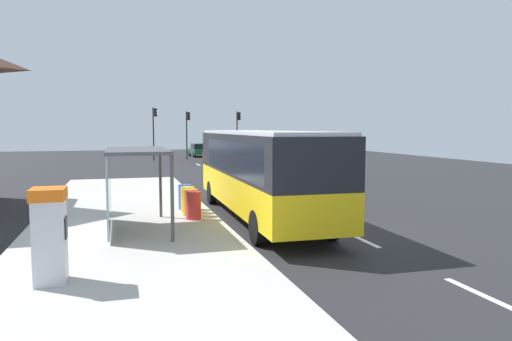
{
  "coord_description": "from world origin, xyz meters",
  "views": [
    {
      "loc": [
        -6.62,
        -13.45,
        3.32
      ],
      "look_at": [
        -1.0,
        5.88,
        1.5
      ],
      "focal_mm": 33.13,
      "sensor_mm": 36.0,
      "label": 1
    }
  ],
  "objects_px": {
    "sedan_near": "(216,154)",
    "traffic_light_far_side": "(154,126)",
    "traffic_light_median": "(188,128)",
    "bus": "(260,169)",
    "recycling_bin_red": "(193,205)",
    "recycling_bin_blue": "(185,197)",
    "bus_shelter": "(127,168)",
    "traffic_light_near_side": "(238,128)",
    "recycling_bin_yellow": "(188,199)",
    "white_van": "(250,156)",
    "recycling_bin_orange": "(191,202)",
    "sedan_far": "(199,150)",
    "ticket_machine": "(50,235)"
  },
  "relations": [
    {
      "from": "recycling_bin_red",
      "to": "bus_shelter",
      "type": "distance_m",
      "value": 2.9
    },
    {
      "from": "recycling_bin_red",
      "to": "white_van",
      "type": "bearing_deg",
      "value": 68.07
    },
    {
      "from": "sedan_near",
      "to": "traffic_light_median",
      "type": "height_order",
      "value": "traffic_light_median"
    },
    {
      "from": "sedan_near",
      "to": "recycling_bin_red",
      "type": "height_order",
      "value": "sedan_near"
    },
    {
      "from": "recycling_bin_red",
      "to": "traffic_light_near_side",
      "type": "relative_size",
      "value": 0.19
    },
    {
      "from": "ticket_machine",
      "to": "recycling_bin_red",
      "type": "bearing_deg",
      "value": 57.26
    },
    {
      "from": "recycling_bin_red",
      "to": "recycling_bin_orange",
      "type": "bearing_deg",
      "value": 90.0
    },
    {
      "from": "recycling_bin_blue",
      "to": "bus_shelter",
      "type": "bearing_deg",
      "value": -123.95
    },
    {
      "from": "sedan_near",
      "to": "traffic_light_median",
      "type": "distance_m",
      "value": 6.61
    },
    {
      "from": "sedan_near",
      "to": "recycling_bin_blue",
      "type": "height_order",
      "value": "sedan_near"
    },
    {
      "from": "recycling_bin_blue",
      "to": "traffic_light_near_side",
      "type": "bearing_deg",
      "value": 72.27
    },
    {
      "from": "traffic_light_near_side",
      "to": "recycling_bin_red",
      "type": "bearing_deg",
      "value": -106.65
    },
    {
      "from": "white_van",
      "to": "traffic_light_far_side",
      "type": "distance_m",
      "value": 18.27
    },
    {
      "from": "sedan_far",
      "to": "traffic_light_far_side",
      "type": "height_order",
      "value": "traffic_light_far_side"
    },
    {
      "from": "sedan_near",
      "to": "traffic_light_far_side",
      "type": "bearing_deg",
      "value": 137.35
    },
    {
      "from": "recycling_bin_blue",
      "to": "bus_shelter",
      "type": "xyz_separation_m",
      "value": [
        -2.21,
        -3.29,
        1.44
      ]
    },
    {
      "from": "recycling_bin_red",
      "to": "bus_shelter",
      "type": "bearing_deg",
      "value": -151.79
    },
    {
      "from": "sedan_far",
      "to": "bus_shelter",
      "type": "bearing_deg",
      "value": -102.45
    },
    {
      "from": "recycling_bin_red",
      "to": "traffic_light_far_side",
      "type": "relative_size",
      "value": 0.18
    },
    {
      "from": "traffic_light_near_side",
      "to": "traffic_light_far_side",
      "type": "xyz_separation_m",
      "value": [
        -8.6,
        0.8,
        0.21
      ]
    },
    {
      "from": "recycling_bin_orange",
      "to": "bus_shelter",
      "type": "distance_m",
      "value": 3.25
    },
    {
      "from": "ticket_machine",
      "to": "recycling_bin_yellow",
      "type": "distance_m",
      "value": 8.26
    },
    {
      "from": "sedan_near",
      "to": "recycling_bin_yellow",
      "type": "height_order",
      "value": "sedan_near"
    },
    {
      "from": "bus",
      "to": "traffic_light_near_side",
      "type": "xyz_separation_m",
      "value": [
        7.21,
        32.14,
        1.51
      ]
    },
    {
      "from": "recycling_bin_yellow",
      "to": "traffic_light_far_side",
      "type": "bearing_deg",
      "value": 88.03
    },
    {
      "from": "recycling_bin_orange",
      "to": "recycling_bin_blue",
      "type": "height_order",
      "value": "same"
    },
    {
      "from": "sedan_far",
      "to": "recycling_bin_blue",
      "type": "bearing_deg",
      "value": -100.18
    },
    {
      "from": "recycling_bin_red",
      "to": "recycling_bin_blue",
      "type": "distance_m",
      "value": 2.1
    },
    {
      "from": "traffic_light_far_side",
      "to": "traffic_light_median",
      "type": "bearing_deg",
      "value": 12.86
    },
    {
      "from": "sedan_near",
      "to": "traffic_light_median",
      "type": "xyz_separation_m",
      "value": [
        -1.9,
        5.78,
        2.57
      ]
    },
    {
      "from": "recycling_bin_yellow",
      "to": "bus_shelter",
      "type": "height_order",
      "value": "bus_shelter"
    },
    {
      "from": "white_van",
      "to": "recycling_bin_red",
      "type": "height_order",
      "value": "white_van"
    },
    {
      "from": "sedan_near",
      "to": "recycling_bin_yellow",
      "type": "relative_size",
      "value": 4.69
    },
    {
      "from": "traffic_light_near_side",
      "to": "bus_shelter",
      "type": "distance_m",
      "value": 35.69
    },
    {
      "from": "sedan_far",
      "to": "traffic_light_near_side",
      "type": "relative_size",
      "value": 0.88
    },
    {
      "from": "bus",
      "to": "recycling_bin_orange",
      "type": "xyz_separation_m",
      "value": [
        -2.49,
        0.41,
        -1.19
      ]
    },
    {
      "from": "sedan_far",
      "to": "recycling_bin_orange",
      "type": "distance_m",
      "value": 38.15
    },
    {
      "from": "ticket_machine",
      "to": "recycling_bin_orange",
      "type": "xyz_separation_m",
      "value": [
        3.8,
        6.62,
        -0.52
      ]
    },
    {
      "from": "bus",
      "to": "recycling_bin_red",
      "type": "height_order",
      "value": "bus"
    },
    {
      "from": "recycling_bin_yellow",
      "to": "recycling_bin_blue",
      "type": "xyz_separation_m",
      "value": [
        0.0,
        0.7,
        0.0
      ]
    },
    {
      "from": "ticket_machine",
      "to": "bus_shelter",
      "type": "xyz_separation_m",
      "value": [
        1.59,
        4.73,
        0.93
      ]
    },
    {
      "from": "recycling_bin_orange",
      "to": "traffic_light_far_side",
      "type": "xyz_separation_m",
      "value": [
        1.1,
        32.53,
        2.91
      ]
    },
    {
      "from": "traffic_light_median",
      "to": "traffic_light_far_side",
      "type": "bearing_deg",
      "value": -167.14
    },
    {
      "from": "recycling_bin_red",
      "to": "traffic_light_far_side",
      "type": "xyz_separation_m",
      "value": [
        1.1,
        33.23,
        2.91
      ]
    },
    {
      "from": "sedan_far",
      "to": "traffic_light_median",
      "type": "height_order",
      "value": "traffic_light_median"
    },
    {
      "from": "recycling_bin_blue",
      "to": "traffic_light_median",
      "type": "height_order",
      "value": "traffic_light_median"
    },
    {
      "from": "recycling_bin_blue",
      "to": "traffic_light_median",
      "type": "distance_m",
      "value": 32.38
    },
    {
      "from": "recycling_bin_yellow",
      "to": "traffic_light_near_side",
      "type": "xyz_separation_m",
      "value": [
        9.7,
        31.03,
        2.7
      ]
    },
    {
      "from": "white_van",
      "to": "recycling_bin_blue",
      "type": "relative_size",
      "value": 5.54
    },
    {
      "from": "traffic_light_near_side",
      "to": "sedan_far",
      "type": "bearing_deg",
      "value": 118.61
    }
  ]
}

